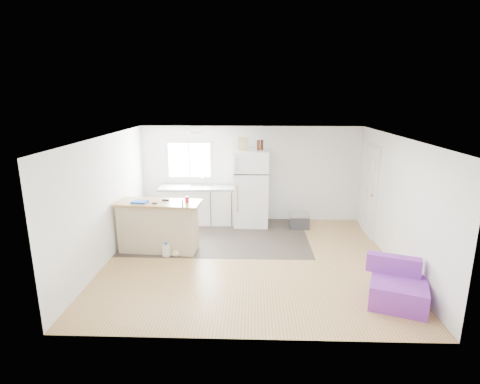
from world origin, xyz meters
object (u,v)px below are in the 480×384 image
Objects in this scene: kitchen_cabinets at (202,204)px; cleaner_jug at (166,250)px; peninsula at (158,226)px; bottle_left at (258,145)px; mop at (178,245)px; refrigerator at (251,188)px; bottle_right at (262,145)px; purple_seat at (397,288)px; cardboard_box at (243,144)px; cooler at (299,221)px; blue_tray at (140,202)px; red_cup at (187,199)px.

kitchen_cabinets is 2.16m from cleaner_jug.
bottle_left is at bearing 42.82° from peninsula.
mop is at bearing -98.70° from kitchen_cabinets.
refrigerator is (1.90, 1.69, 0.41)m from peninsula.
purple_seat is at bearing -60.39° from bottle_right.
peninsula reaches higher than purple_seat.
refrigerator is 1.10m from cardboard_box.
cooler is 1.60× the size of blue_tray.
bottle_right reaches higher than kitchen_cabinets.
blue_tray is 1.20× the size of bottle_left.
peninsula is 3.65× the size of cooler.
cooler is 3.13m from mop.
kitchen_cabinets is 2.17m from blue_tray.
cleaner_jug is at bearing 178.35° from purple_seat.
mop is (-3.73, 1.64, -0.01)m from purple_seat.
cooler is 3.52m from purple_seat.
blue_tray is at bearing -163.01° from peninsula.
red_cup reaches higher than cooler.
red_cup is at bearing 172.31° from purple_seat.
cardboard_box is at bearing 145.14° from purple_seat.
kitchen_cabinets reaches higher than cleaner_jug.
cardboard_box is at bearing 57.08° from red_cup.
red_cup reaches higher than purple_seat.
bottle_left is at bearing 170.19° from cooler.
cardboard_box is (-2.48, 3.57, 1.77)m from purple_seat.
bottle_right reaches higher than purple_seat.
cardboard_box reaches higher than mop.
cleaner_jug is 0.99× the size of cardboard_box.
cleaner_jug is at bearing -129.16° from refrigerator.
blue_tray is at bearing 178.09° from purple_seat.
peninsula is at bearing 178.39° from red_cup.
refrigerator is at bearing 23.24° from mop.
kitchen_cabinets reaches higher than purple_seat.
kitchen_cabinets is 7.12× the size of cleaner_jug.
peninsula is 0.59m from mop.
bottle_left is (1.62, 1.88, 1.76)m from mop.
cleaner_jug is 1.09m from red_cup.
cleaner_jug is 3.25m from bottle_left.
cardboard_box reaches higher than kitchen_cabinets.
purple_seat is (4.17, -1.91, -0.28)m from peninsula.
peninsula is at bearing 134.82° from cleaner_jug.
red_cup is at bearing -94.02° from kitchen_cabinets.
kitchen_cabinets is 1.86m from cardboard_box.
purple_seat is 4.08m from mop.
refrigerator is 2.15m from red_cup.
refrigerator is 3.90× the size of cooler.
cooler is 2.08m from bottle_left.
refrigerator is 6.22× the size of blue_tray.
kitchen_cabinets is 2.07m from bottle_left.
blue_tray is at bearing -155.83° from cooler.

